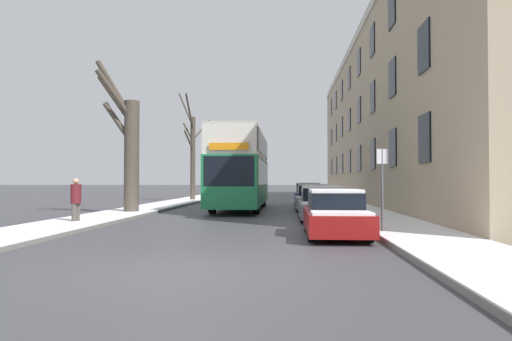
{
  "coord_description": "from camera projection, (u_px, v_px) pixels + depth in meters",
  "views": [
    {
      "loc": [
        2.0,
        -8.26,
        1.65
      ],
      "look_at": [
        0.61,
        12.08,
        2.1
      ],
      "focal_mm": 32.0,
      "sensor_mm": 36.0,
      "label": 1
    }
  ],
  "objects": [
    {
      "name": "terrace_facade_right",
      "position": [
        415.0,
        118.0,
        34.26
      ],
      "size": [
        9.1,
        46.04,
        12.67
      ],
      "color": "tan",
      "rests_on": "ground"
    },
    {
      "name": "parked_car_0",
      "position": [
        335.0,
        215.0,
        13.44
      ],
      "size": [
        1.74,
        4.13,
        1.39
      ],
      "color": "maroon",
      "rests_on": "ground"
    },
    {
      "name": "parked_car_2",
      "position": [
        313.0,
        199.0,
        24.95
      ],
      "size": [
        1.88,
        4.37,
        1.46
      ],
      "color": "#9EA3AD",
      "rests_on": "ground"
    },
    {
      "name": "ground_plane",
      "position": [
        178.0,
        271.0,
        8.34
      ],
      "size": [
        320.0,
        320.0,
        0.0
      ],
      "primitive_type": "plane",
      "color": "#424247"
    },
    {
      "name": "sidewalk_right",
      "position": [
        316.0,
        192.0,
        60.81
      ],
      "size": [
        2.59,
        130.0,
        0.16
      ],
      "color": "slate",
      "rests_on": "ground"
    },
    {
      "name": "parked_car_3",
      "position": [
        308.0,
        195.0,
        30.91
      ],
      "size": [
        1.82,
        3.9,
        1.5
      ],
      "color": "navy",
      "rests_on": "ground"
    },
    {
      "name": "sidewalk_left",
      "position": [
        229.0,
        192.0,
        61.6
      ],
      "size": [
        2.59,
        130.0,
        0.16
      ],
      "color": "slate",
      "rests_on": "ground"
    },
    {
      "name": "bare_tree_left_1",
      "position": [
        192.0,
        152.0,
        36.11
      ],
      "size": [
        2.37,
        4.7,
        8.7
      ],
      "color": "#4C4238",
      "rests_on": "ground"
    },
    {
      "name": "double_decker_bus",
      "position": [
        241.0,
        166.0,
        26.0
      ],
      "size": [
        2.59,
        11.08,
        4.36
      ],
      "color": "#1E7A47",
      "rests_on": "ground"
    },
    {
      "name": "street_sign_post",
      "position": [
        382.0,
        186.0,
        13.47
      ],
      "size": [
        0.32,
        0.07,
        2.62
      ],
      "color": "#4C4F54",
      "rests_on": "ground"
    },
    {
      "name": "parked_car_1",
      "position": [
        321.0,
        204.0,
        19.01
      ],
      "size": [
        1.83,
        4.46,
        1.43
      ],
      "color": "slate",
      "rests_on": "ground"
    },
    {
      "name": "bare_tree_left_0",
      "position": [
        128.0,
        146.0,
        22.24
      ],
      "size": [
        2.43,
        2.2,
        7.45
      ],
      "color": "#4C4238",
      "rests_on": "ground"
    },
    {
      "name": "pedestrian_left_sidewalk",
      "position": [
        76.0,
        199.0,
        16.82
      ],
      "size": [
        0.38,
        0.38,
        1.74
      ],
      "rotation": [
        0.0,
        0.0,
        1.32
      ],
      "color": "#4C4742",
      "rests_on": "ground"
    }
  ]
}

